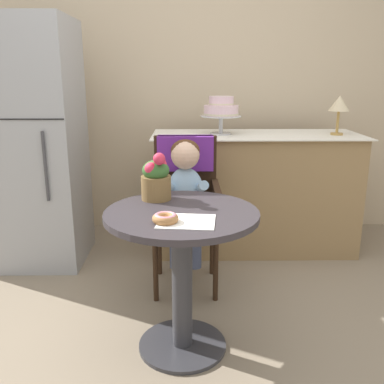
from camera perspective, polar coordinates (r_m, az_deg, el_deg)
The scene contains 12 objects.
ground_plane at distance 2.29m, azimuth -1.28°, elevation -20.00°, with size 8.00×8.00×0.00m, color gray.
back_wall at distance 3.71m, azimuth -1.15°, elevation 15.80°, with size 4.80×0.10×2.70m, color #C1AD8E.
cafe_table at distance 2.04m, azimuth -1.37°, elevation -8.26°, with size 0.72×0.72×0.72m.
wicker_chair at distance 2.69m, azimuth -0.89°, elevation 0.65°, with size 0.42×0.45×0.95m.
seated_child at distance 2.53m, azimuth -0.90°, elevation 0.59°, with size 0.27×0.32×0.73m.
paper_napkin at distance 1.82m, azimuth -0.75°, elevation -3.97°, with size 0.24×0.20×0.00m, color white.
donut_front at distance 1.80m, azimuth -3.60°, elevation -3.49°, with size 0.11×0.11×0.04m.
flower_vase at distance 2.13m, azimuth -4.87°, elevation 2.00°, with size 0.15×0.16×0.25m.
display_counter at distance 3.32m, azimuth 8.39°, elevation 0.06°, with size 1.56×0.62×0.90m.
tiered_cake_stand at distance 3.18m, azimuth 3.92°, elevation 11.00°, with size 0.30×0.30×0.28m.
table_lamp at distance 3.31m, azimuth 19.18°, elevation 10.98°, with size 0.15×0.15×0.28m.
refrigerator at distance 3.19m, azimuth -20.53°, elevation 5.87°, with size 0.64×0.63×1.70m.
Camera 1 is at (0.02, -1.86, 1.33)m, focal length 39.69 mm.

